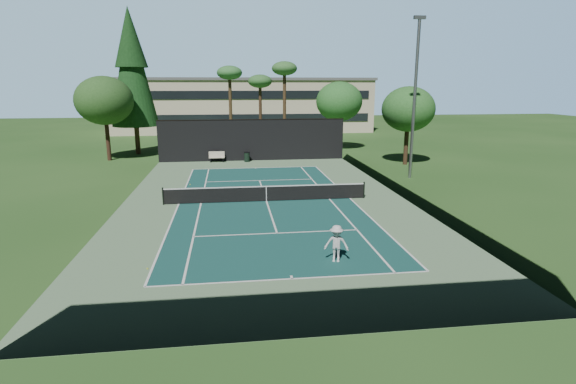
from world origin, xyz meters
name	(u,v)px	position (x,y,z in m)	size (l,w,h in m)	color
ground	(266,201)	(0.00, 0.00, 0.00)	(160.00, 160.00, 0.00)	#29521E
apron_slab	(266,201)	(0.00, 0.00, 0.01)	(18.00, 32.00, 0.01)	#64885F
court_surface	(266,201)	(0.00, 0.00, 0.01)	(10.97, 23.77, 0.01)	#174A44
court_lines	(266,201)	(0.00, 0.00, 0.02)	(11.07, 23.87, 0.01)	white
tennis_net	(266,193)	(0.00, 0.00, 0.56)	(12.90, 0.10, 1.10)	black
fence	(266,170)	(0.00, 0.06, 2.01)	(18.04, 32.05, 4.03)	black
player	(336,244)	(2.08, -10.36, 0.80)	(1.03, 0.59, 1.59)	silver
tennis_ball_a	(147,269)	(-5.66, -10.20, 0.04)	(0.07, 0.07, 0.07)	gold
tennis_ball_b	(233,190)	(-2.05, 3.20, 0.03)	(0.06, 0.06, 0.06)	#CBE433
tennis_ball_c	(293,187)	(2.25, 3.67, 0.03)	(0.07, 0.07, 0.07)	#D0DF32
tennis_ball_d	(190,184)	(-5.23, 5.57, 0.04)	(0.07, 0.07, 0.07)	gold
park_bench	(217,156)	(-3.49, 15.54, 0.55)	(1.50, 0.45, 1.02)	beige
trash_bin	(247,157)	(-0.61, 15.33, 0.48)	(0.56, 0.56, 0.95)	black
pine_tree	(131,62)	(-12.00, 22.00, 9.55)	(4.80, 4.80, 15.00)	#4E3321
palm_a	(230,76)	(-2.00, 24.00, 8.19)	(2.80, 2.80, 9.32)	#4B3620
palm_b	(260,84)	(1.50, 26.00, 7.36)	(2.80, 2.80, 8.42)	#412B1B
palm_c	(284,72)	(4.00, 23.00, 8.60)	(2.80, 2.80, 9.77)	#49331F
decid_tree_a	(339,102)	(10.00, 22.00, 5.42)	(5.12, 5.12, 7.62)	#4D3021
decid_tree_b	(408,109)	(14.00, 12.00, 5.08)	(4.80, 4.80, 7.14)	#432E1D
decid_tree_c	(104,101)	(-14.00, 18.00, 5.76)	(5.44, 5.44, 8.09)	#40271B
campus_building	(242,104)	(0.00, 45.98, 4.21)	(40.50, 12.50, 8.30)	beige
light_pole	(415,95)	(12.00, 6.00, 6.46)	(0.90, 0.25, 12.22)	gray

